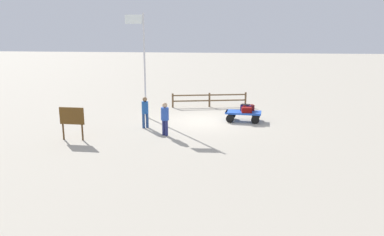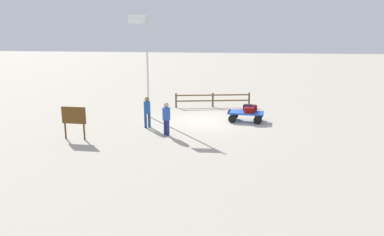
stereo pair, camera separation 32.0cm
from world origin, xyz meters
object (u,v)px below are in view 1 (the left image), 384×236
(luggage_cart, at_px, (243,114))
(suitcase_dark, at_px, (245,107))
(worker_lead, at_px, (145,110))
(flagpole, at_px, (143,57))
(suitcase_maroon, at_px, (247,110))
(suitcase_grey, at_px, (248,108))
(worker_trailing, at_px, (165,116))
(signboard, at_px, (72,118))
(suitcase_tan, at_px, (246,108))

(luggage_cart, bearing_deg, suitcase_dark, -112.25)
(worker_lead, bearing_deg, flagpole, -75.16)
(suitcase_maroon, bearing_deg, flagpole, -6.31)
(worker_lead, xyz_separation_m, flagpole, (0.65, -2.44, 2.49))
(suitcase_grey, height_order, worker_trailing, worker_trailing)
(worker_trailing, distance_m, signboard, 4.24)
(suitcase_maroon, xyz_separation_m, suitcase_grey, (-0.10, -0.50, 0.02))
(suitcase_tan, distance_m, flagpole, 6.43)
(flagpole, distance_m, signboard, 5.92)
(suitcase_tan, xyz_separation_m, suitcase_dark, (0.05, -0.06, 0.01))
(luggage_cart, bearing_deg, suitcase_maroon, 130.40)
(luggage_cart, distance_m, suitcase_tan, 0.43)
(suitcase_maroon, xyz_separation_m, suitcase_dark, (0.06, -0.53, 0.03))
(worker_trailing, bearing_deg, suitcase_tan, -137.59)
(suitcase_grey, height_order, worker_lead, worker_lead)
(suitcase_maroon, relative_size, flagpole, 0.10)
(suitcase_dark, distance_m, signboard, 9.30)
(suitcase_tan, height_order, worker_lead, worker_lead)
(worker_lead, bearing_deg, luggage_cart, -158.04)
(suitcase_dark, xyz_separation_m, signboard, (7.93, 4.84, 0.31))
(suitcase_tan, xyz_separation_m, suitcase_grey, (-0.11, -0.03, 0.00))
(suitcase_dark, bearing_deg, luggage_cart, 67.75)
(signboard, bearing_deg, worker_lead, -138.03)
(suitcase_grey, bearing_deg, flagpole, -1.44)
(suitcase_grey, relative_size, signboard, 0.46)
(worker_lead, bearing_deg, suitcase_grey, -156.55)
(luggage_cart, relative_size, signboard, 1.32)
(worker_trailing, bearing_deg, suitcase_grey, -138.17)
(flagpole, bearing_deg, suitcase_grey, 178.56)
(worker_lead, bearing_deg, suitcase_maroon, -160.91)
(worker_lead, bearing_deg, signboard, 41.97)
(suitcase_grey, bearing_deg, suitcase_dark, -11.21)
(suitcase_maroon, bearing_deg, luggage_cart, -49.60)
(suitcase_dark, xyz_separation_m, worker_trailing, (3.87, 3.63, 0.23))
(worker_lead, height_order, signboard, worker_lead)
(worker_lead, distance_m, worker_trailing, 1.82)
(suitcase_tan, distance_m, worker_trailing, 5.31)
(suitcase_tan, height_order, signboard, signboard)
(luggage_cart, height_order, worker_lead, worker_lead)
(suitcase_grey, xyz_separation_m, signboard, (8.09, 4.81, 0.32))
(suitcase_tan, relative_size, suitcase_grey, 0.90)
(flagpole, relative_size, signboard, 3.82)
(luggage_cart, relative_size, suitcase_dark, 3.69)
(luggage_cart, height_order, suitcase_grey, suitcase_grey)
(luggage_cart, bearing_deg, worker_lead, 21.96)
(suitcase_grey, relative_size, suitcase_dark, 1.28)
(worker_trailing, bearing_deg, luggage_cart, -138.36)
(suitcase_tan, bearing_deg, luggage_cart, 55.13)
(luggage_cart, distance_m, suitcase_grey, 0.50)
(suitcase_tan, distance_m, suitcase_dark, 0.08)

